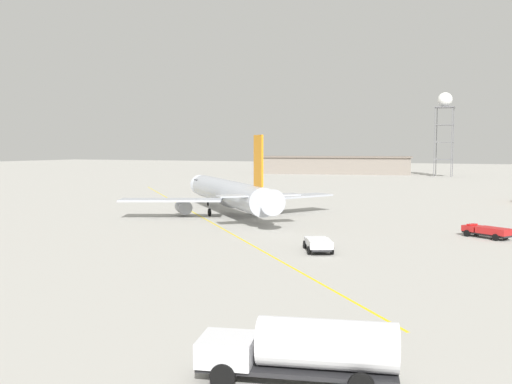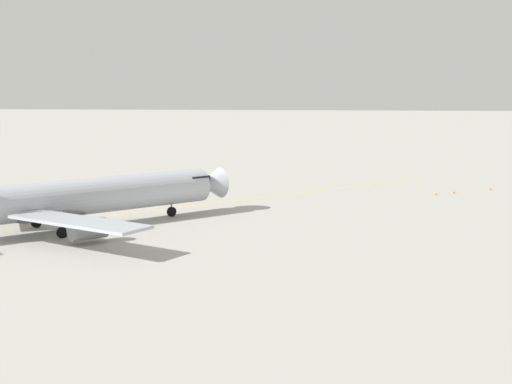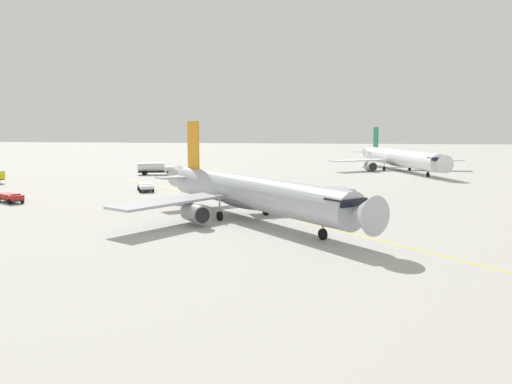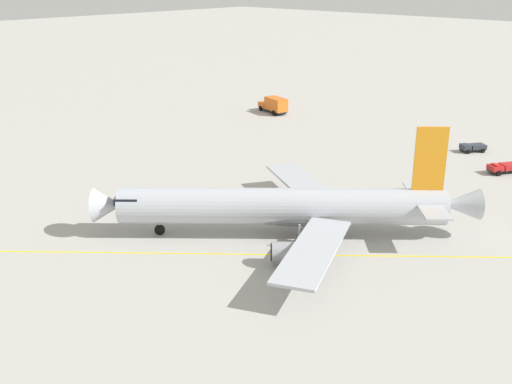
% 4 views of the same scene
% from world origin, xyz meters
% --- Properties ---
extents(ground_plane, '(600.00, 600.00, 0.00)m').
position_xyz_m(ground_plane, '(0.00, 0.00, 0.00)').
color(ground_plane, '#ADAAA3').
extents(airliner_main, '(31.66, 29.50, 11.77)m').
position_xyz_m(airliner_main, '(0.72, 1.67, 3.14)').
color(airliner_main, '#B2B7C1').
rests_on(airliner_main, ground_plane).
extents(fuel_tanker_truck, '(4.33, 8.86, 2.87)m').
position_xyz_m(fuel_tanker_truck, '(54.70, 33.06, 1.57)').
color(fuel_tanker_truck, '#232326').
rests_on(fuel_tanker_truck, ground_plane).
extents(ops_pickup_truck, '(4.38, 5.54, 1.41)m').
position_xyz_m(ops_pickup_truck, '(9.00, 38.52, 0.81)').
color(ops_pickup_truck, '#232326').
rests_on(ops_pickup_truck, ground_plane).
extents(pushback_tug_truck, '(5.46, 4.19, 1.30)m').
position_xyz_m(pushback_tug_truck, '(24.80, 23.86, 0.81)').
color(pushback_tug_truck, '#232326').
rests_on(pushback_tug_truck, ground_plane).
extents(radar_tower, '(6.47, 6.47, 29.25)m').
position_xyz_m(radar_tower, '(-130.63, 18.84, 24.50)').
color(radar_tower, slate).
rests_on(radar_tower, ground_plane).
extents(terminal_shed, '(25.74, 59.58, 6.79)m').
position_xyz_m(terminal_shed, '(-135.56, -21.94, 3.42)').
color(terminal_shed, gray).
rests_on(terminal_shed, ground_plane).
extents(taxiway_centreline, '(90.11, 80.83, 0.01)m').
position_xyz_m(taxiway_centreline, '(1.00, -4.33, 0.00)').
color(taxiway_centreline, yellow).
rests_on(taxiway_centreline, ground_plane).
extents(safety_cone_near, '(0.36, 0.36, 0.55)m').
position_xyz_m(safety_cone_near, '(-41.29, -25.47, 0.28)').
color(safety_cone_near, orange).
rests_on(safety_cone_near, ground_plane).
extents(safety_cone_mid, '(0.36, 0.36, 0.55)m').
position_xyz_m(safety_cone_mid, '(-43.99, -27.20, 0.28)').
color(safety_cone_mid, orange).
rests_on(safety_cone_mid, ground_plane).
extents(safety_cone_far, '(0.36, 0.36, 0.55)m').
position_xyz_m(safety_cone_far, '(-49.66, -30.85, 0.28)').
color(safety_cone_far, orange).
rests_on(safety_cone_far, ground_plane).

